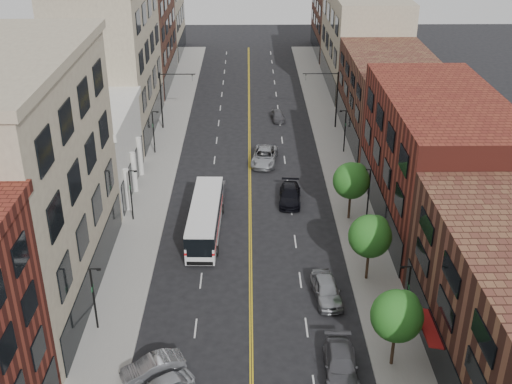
{
  "coord_description": "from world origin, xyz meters",
  "views": [
    {
      "loc": [
        -0.11,
        -28.88,
        29.45
      ],
      "look_at": [
        0.5,
        19.88,
        5.0
      ],
      "focal_mm": 45.0,
      "sensor_mm": 36.0,
      "label": 1
    }
  ],
  "objects_px": {
    "car_lane_behind": "(216,191)",
    "car_lane_c": "(278,116)",
    "car_lane_b": "(264,156)",
    "car_parked_mid": "(341,365)",
    "city_bus": "(205,216)",
    "car_angle_b": "(153,367)",
    "car_parked_far": "(327,290)",
    "car_lane_a": "(290,195)"
  },
  "relations": [
    {
      "from": "car_parked_far",
      "to": "car_lane_c",
      "type": "height_order",
      "value": "car_parked_far"
    },
    {
      "from": "car_lane_b",
      "to": "car_lane_c",
      "type": "bearing_deg",
      "value": 88.91
    },
    {
      "from": "car_parked_mid",
      "to": "car_lane_a",
      "type": "relative_size",
      "value": 1.01
    },
    {
      "from": "car_lane_b",
      "to": "car_lane_c",
      "type": "distance_m",
      "value": 13.98
    },
    {
      "from": "car_lane_b",
      "to": "car_angle_b",
      "type": "bearing_deg",
      "value": -95.86
    },
    {
      "from": "car_lane_behind",
      "to": "car_lane_c",
      "type": "height_order",
      "value": "car_lane_behind"
    },
    {
      "from": "car_parked_far",
      "to": "car_lane_behind",
      "type": "relative_size",
      "value": 0.97
    },
    {
      "from": "car_angle_b",
      "to": "car_lane_a",
      "type": "bearing_deg",
      "value": 130.31
    },
    {
      "from": "car_parked_mid",
      "to": "car_parked_far",
      "type": "distance_m",
      "value": 8.25
    },
    {
      "from": "car_lane_behind",
      "to": "car_lane_b",
      "type": "relative_size",
      "value": 0.87
    },
    {
      "from": "car_lane_a",
      "to": "car_lane_b",
      "type": "relative_size",
      "value": 0.89
    },
    {
      "from": "car_lane_c",
      "to": "city_bus",
      "type": "bearing_deg",
      "value": -110.61
    },
    {
      "from": "car_angle_b",
      "to": "car_lane_b",
      "type": "relative_size",
      "value": 0.72
    },
    {
      "from": "car_lane_a",
      "to": "car_lane_c",
      "type": "distance_m",
      "value": 23.34
    },
    {
      "from": "car_lane_behind",
      "to": "car_parked_far",
      "type": "bearing_deg",
      "value": 120.54
    },
    {
      "from": "car_parked_far",
      "to": "car_lane_b",
      "type": "xyz_separation_m",
      "value": [
        -4.13,
        25.67,
        -0.02
      ]
    },
    {
      "from": "car_parked_mid",
      "to": "car_parked_far",
      "type": "relative_size",
      "value": 1.08
    },
    {
      "from": "car_lane_behind",
      "to": "car_lane_a",
      "type": "relative_size",
      "value": 0.98
    },
    {
      "from": "car_parked_mid",
      "to": "car_lane_b",
      "type": "xyz_separation_m",
      "value": [
        -4.13,
        33.92,
        0.05
      ]
    },
    {
      "from": "city_bus",
      "to": "car_lane_a",
      "type": "relative_size",
      "value": 2.25
    },
    {
      "from": "car_lane_behind",
      "to": "car_lane_a",
      "type": "distance_m",
      "value": 7.43
    },
    {
      "from": "car_parked_far",
      "to": "car_parked_mid",
      "type": "bearing_deg",
      "value": -95.55
    },
    {
      "from": "car_parked_mid",
      "to": "car_lane_a",
      "type": "distance_m",
      "value": 24.47
    },
    {
      "from": "city_bus",
      "to": "car_angle_b",
      "type": "height_order",
      "value": "city_bus"
    },
    {
      "from": "car_parked_far",
      "to": "car_angle_b",
      "type": "bearing_deg",
      "value": -151.46
    },
    {
      "from": "car_parked_far",
      "to": "car_lane_b",
      "type": "distance_m",
      "value": 26.0
    },
    {
      "from": "car_parked_far",
      "to": "car_lane_c",
      "type": "bearing_deg",
      "value": 87.4
    },
    {
      "from": "car_lane_a",
      "to": "car_lane_b",
      "type": "height_order",
      "value": "car_lane_b"
    },
    {
      "from": "city_bus",
      "to": "car_parked_mid",
      "type": "relative_size",
      "value": 2.22
    },
    {
      "from": "car_lane_behind",
      "to": "car_lane_c",
      "type": "relative_size",
      "value": 1.33
    },
    {
      "from": "car_lane_behind",
      "to": "car_lane_c",
      "type": "distance_m",
      "value": 23.72
    },
    {
      "from": "car_angle_b",
      "to": "car_parked_far",
      "type": "relative_size",
      "value": 0.86
    },
    {
      "from": "city_bus",
      "to": "car_parked_mid",
      "type": "bearing_deg",
      "value": -60.19
    },
    {
      "from": "city_bus",
      "to": "car_angle_b",
      "type": "relative_size",
      "value": 2.78
    },
    {
      "from": "city_bus",
      "to": "car_parked_far",
      "type": "xyz_separation_m",
      "value": [
        9.83,
        -10.1,
        -0.89
      ]
    },
    {
      "from": "car_lane_b",
      "to": "car_lane_c",
      "type": "height_order",
      "value": "car_lane_b"
    },
    {
      "from": "car_angle_b",
      "to": "car_parked_mid",
      "type": "bearing_deg",
      "value": 63.35
    },
    {
      "from": "city_bus",
      "to": "car_lane_behind",
      "type": "height_order",
      "value": "city_bus"
    },
    {
      "from": "car_lane_c",
      "to": "car_lane_a",
      "type": "bearing_deg",
      "value": -95.26
    },
    {
      "from": "city_bus",
      "to": "car_parked_far",
      "type": "distance_m",
      "value": 14.12
    },
    {
      "from": "car_angle_b",
      "to": "car_parked_far",
      "type": "xyz_separation_m",
      "value": [
        12.2,
        8.26,
        0.14
      ]
    },
    {
      "from": "car_angle_b",
      "to": "car_parked_mid",
      "type": "relative_size",
      "value": 0.8
    }
  ]
}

